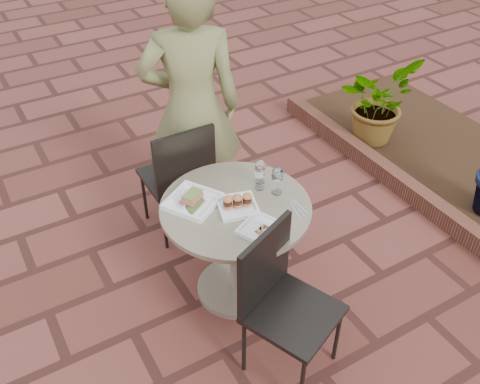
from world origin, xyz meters
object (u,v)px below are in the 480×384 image
chair_far (180,172)px  plate_tuna (262,229)px  cafe_table (236,236)px  plate_sliders (237,204)px  chair_near (280,294)px  plate_salmon (193,201)px  diner (192,110)px

chair_far → plate_tuna: bearing=94.0°
cafe_table → plate_sliders: plate_sliders is taller
chair_far → chair_near: same height
chair_near → plate_sliders: bearing=61.7°
cafe_table → chair_far: size_ratio=0.97×
cafe_table → plate_sliders: (-0.00, -0.03, 0.28)m
plate_salmon → plate_tuna: plate_salmon is taller
cafe_table → chair_far: 0.70m
plate_sliders → plate_salmon: bearing=140.8°
chair_far → plate_sliders: bearing=93.9°
chair_far → diner: diner is taller
plate_salmon → plate_sliders: size_ratio=1.39×
diner → plate_sliders: size_ratio=6.86×
chair_far → plate_tuna: size_ratio=3.22×
plate_sliders → plate_tuna: (0.02, -0.24, -0.02)m
chair_far → plate_tuna: chair_far is taller
chair_near → plate_sliders: size_ratio=3.37×
diner → plate_tuna: size_ratio=6.55×
chair_near → plate_salmon: chair_near is taller
cafe_table → plate_salmon: size_ratio=2.34×
plate_tuna → plate_sliders: bearing=94.0°
cafe_table → plate_sliders: 0.28m
diner → plate_tuna: diner is taller
plate_salmon → plate_tuna: 0.46m
diner → plate_tuna: bearing=104.6°
chair_far → diner: bearing=-147.3°
chair_far → diner: (0.17, 0.11, 0.40)m
chair_far → diner: size_ratio=0.49×
plate_salmon → plate_tuna: size_ratio=1.33×
cafe_table → plate_salmon: bearing=145.5°
cafe_table → plate_salmon: (-0.21, 0.14, 0.27)m
chair_near → diner: bearing=60.0°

